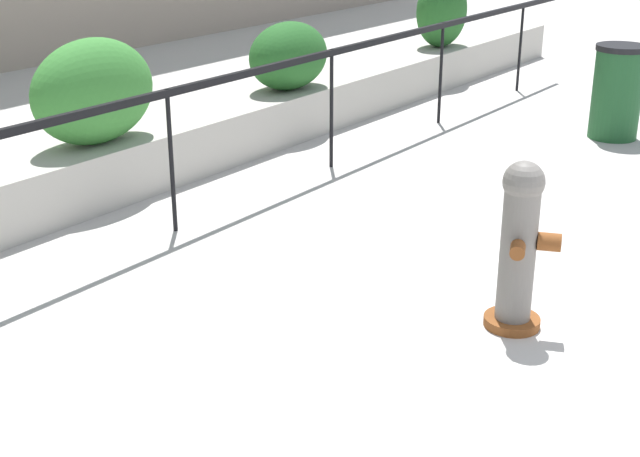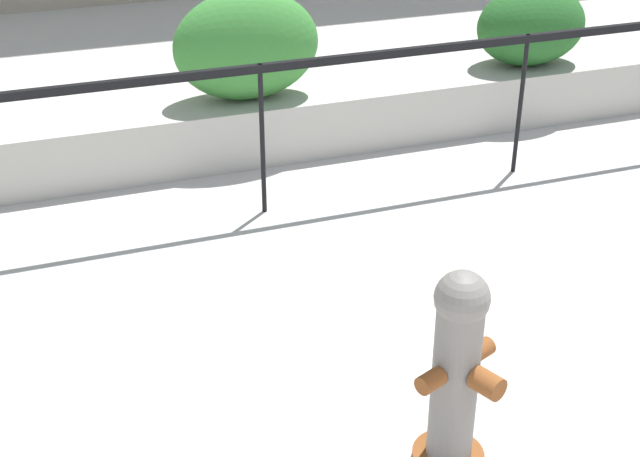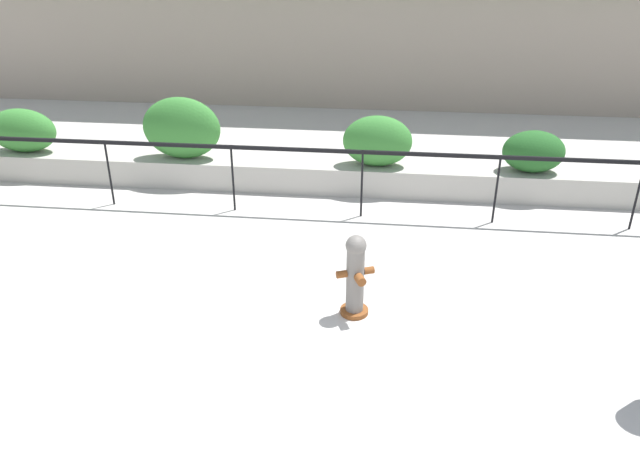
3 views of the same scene
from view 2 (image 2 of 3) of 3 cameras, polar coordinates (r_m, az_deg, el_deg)
The scene contains 5 objects.
planter_wall_low at distance 7.61m, azimuth -5.99°, elevation 6.37°, with size 18.00×0.70×0.50m, color #B7B2A8.
fence_railing_segment at distance 6.35m, azimuth -3.84°, elevation 9.32°, with size 15.00×0.05×1.15m.
hedge_bush_2 at distance 7.43m, azimuth -4.72°, elevation 11.60°, with size 1.22×0.65×0.90m, color #387F33.
hedge_bush_3 at distance 8.52m, azimuth 13.37°, elevation 12.52°, with size 1.05×0.69×0.73m, color #235B23.
fire_hydrant at distance 4.20m, azimuth 8.72°, elevation -9.05°, with size 0.47×0.48×1.08m.
Camera 2 is at (-1.63, -0.88, 3.08)m, focal length 50.00 mm.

